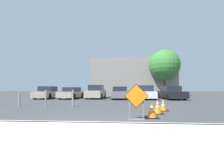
% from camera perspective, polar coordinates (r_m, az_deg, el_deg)
% --- Properties ---
extents(ground_plane, '(96.00, 96.00, 0.00)m').
position_cam_1_polar(ground_plane, '(14.79, -0.37, -6.32)').
color(ground_plane, '#3D3D3F').
extents(sidewalk_strip, '(23.94, 3.11, 0.14)m').
position_cam_1_polar(sidewalk_strip, '(3.52, -15.39, -20.46)').
color(sidewalk_strip, beige).
rests_on(sidewalk_strip, ground_plane).
extents(curb_lip, '(23.94, 0.20, 0.14)m').
position_cam_1_polar(curb_lip, '(4.96, -9.25, -14.89)').
color(curb_lip, beige).
rests_on(curb_lip, ground_plane).
extents(road_closed_sign, '(0.93, 0.20, 1.38)m').
position_cam_1_polar(road_closed_sign, '(5.85, 9.26, -5.98)').
color(road_closed_sign, black).
rests_on(road_closed_sign, ground_plane).
extents(traffic_cone_nearest, '(0.52, 0.52, 0.61)m').
position_cam_1_polar(traffic_cone_nearest, '(6.44, 14.93, -9.73)').
color(traffic_cone_nearest, black).
rests_on(traffic_cone_nearest, ground_plane).
extents(traffic_cone_second, '(0.47, 0.47, 0.70)m').
position_cam_1_polar(traffic_cone_second, '(7.49, 17.01, -8.23)').
color(traffic_cone_second, black).
rests_on(traffic_cone_second, ground_plane).
extents(traffic_cone_third, '(0.49, 0.49, 0.62)m').
position_cam_1_polar(traffic_cone_third, '(8.59, 18.91, -7.60)').
color(traffic_cone_third, black).
rests_on(traffic_cone_third, ground_plane).
extents(parked_car_nearest, '(1.97, 4.23, 1.43)m').
position_cam_1_polar(parked_car_nearest, '(19.34, -23.33, -3.12)').
color(parked_car_nearest, '#A39984').
rests_on(parked_car_nearest, ground_plane).
extents(parked_car_second, '(1.97, 4.49, 1.33)m').
position_cam_1_polar(parked_car_second, '(18.41, -15.09, -3.39)').
color(parked_car_second, '#A39984').
rests_on(parked_car_second, ground_plane).
extents(parked_car_third, '(1.95, 4.47, 1.60)m').
position_cam_1_polar(parked_car_third, '(18.18, -6.03, -3.14)').
color(parked_car_third, '#A39984').
rests_on(parked_car_third, ground_plane).
extents(parked_car_fourth, '(1.93, 4.73, 1.40)m').
position_cam_1_polar(parked_car_fourth, '(17.47, 2.98, -3.43)').
color(parked_car_fourth, slate).
rests_on(parked_car_fourth, ground_plane).
extents(parked_car_fifth, '(1.93, 4.39, 1.52)m').
position_cam_1_polar(parked_car_fifth, '(17.44, 12.40, -3.28)').
color(parked_car_fifth, silver).
rests_on(parked_car_fifth, ground_plane).
extents(parked_car_sixth, '(2.12, 4.65, 1.45)m').
position_cam_1_polar(parked_car_sixth, '(18.01, 21.45, -3.24)').
color(parked_car_sixth, black).
rests_on(parked_car_sixth, ground_plane).
extents(bollard_nearest, '(0.12, 0.12, 1.10)m').
position_cam_1_polar(bollard_nearest, '(10.19, -14.72, -5.12)').
color(bollard_nearest, gray).
rests_on(bollard_nearest, ground_plane).
extents(bollard_second, '(0.12, 0.12, 1.08)m').
position_cam_1_polar(bollard_second, '(10.91, -23.91, -4.86)').
color(bollard_second, gray).
rests_on(bollard_second, ground_plane).
extents(bollard_third, '(0.12, 0.12, 1.00)m').
position_cam_1_polar(bollard_third, '(11.88, -31.77, -4.67)').
color(bollard_third, gray).
rests_on(bollard_third, ground_plane).
extents(building_facade_backdrop, '(13.99, 5.00, 6.20)m').
position_cam_1_polar(building_facade_backdrop, '(26.39, 7.78, 2.50)').
color(building_facade_backdrop, gray).
rests_on(building_facade_backdrop, ground_plane).
extents(street_tree_behind_lot, '(4.55, 4.55, 6.97)m').
position_cam_1_polar(street_tree_behind_lot, '(23.91, 19.29, 6.82)').
color(street_tree_behind_lot, '#513823').
rests_on(street_tree_behind_lot, ground_plane).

